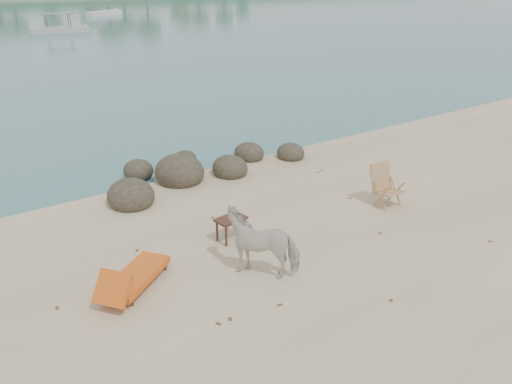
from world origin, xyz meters
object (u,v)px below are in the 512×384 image
Objects in this scene: boulders at (192,173)px; side_table at (231,230)px; lounge_chair at (136,273)px; cow at (263,242)px; deck_chair at (389,188)px.

boulders is 3.77m from side_table.
side_table is at bearing -25.37° from lounge_chair.
side_table is 0.35× the size of lounge_chair.
cow is 2.33× the size of side_table.
lounge_chair is at bearing -129.19° from boulders.
deck_chair is (3.11, -4.38, 0.32)m from boulders.
deck_chair is (4.11, -0.75, 0.25)m from side_table.
side_table is (-1.00, -3.63, 0.06)m from boulders.
boulders is 6.29× the size of deck_chair.
boulders is 5.39m from deck_chair.
cow is 0.80× the size of lounge_chair.
deck_chair is at bearing -17.56° from side_table.
cow reaches higher than lounge_chair.
boulders is at bearing -145.26° from cow.
side_table is 0.63× the size of deck_chair.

